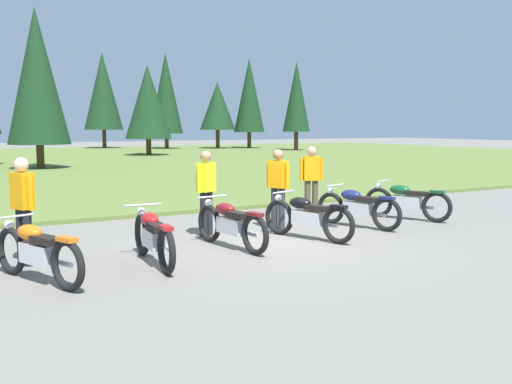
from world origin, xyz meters
name	(u,v)px	position (x,y,z in m)	size (l,w,h in m)	color
ground_plane	(272,244)	(0.00, 0.00, 0.00)	(140.00, 140.00, 0.00)	slate
grass_moorland	(35,163)	(0.00, 26.11, 0.05)	(80.00, 44.00, 0.10)	#5B7033
motorcycle_orange	(37,251)	(-4.15, -0.61, 0.44)	(0.96, 1.99, 0.88)	black
motorcycle_red	(153,236)	(-2.40, -0.38, 0.44)	(0.62, 2.10, 0.88)	black
motorcycle_maroon	(231,224)	(-0.81, 0.08, 0.44)	(0.64, 2.09, 0.88)	black
motorcycle_black	(307,216)	(0.83, 0.10, 0.44)	(0.87, 2.02, 0.88)	black
motorcycle_navy	(357,207)	(2.49, 0.63, 0.44)	(0.83, 2.04, 0.88)	black
motorcycle_british_green	(406,201)	(4.14, 0.88, 0.44)	(0.99, 1.97, 0.88)	black
rider_in_hivis_vest	(278,184)	(0.87, 1.21, 0.95)	(0.35, 0.51, 1.67)	#2D2D38
rider_checking_bike	(23,204)	(-4.15, 0.54, 0.95)	(0.34, 0.51, 1.67)	black
rider_with_back_turned	(206,188)	(-0.71, 1.31, 0.95)	(0.49, 0.37, 1.67)	black
rider_near_row_end	(311,177)	(2.41, 2.21, 0.95)	(0.50, 0.36, 1.67)	#4C4233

